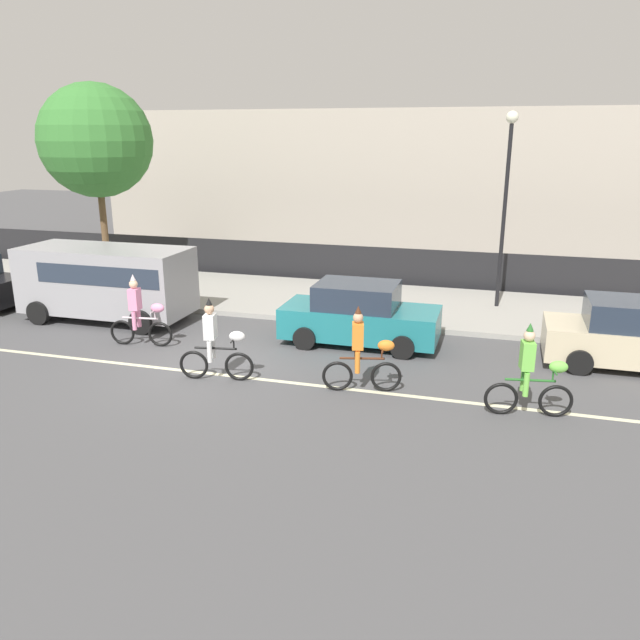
{
  "coord_description": "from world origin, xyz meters",
  "views": [
    {
      "loc": [
        6.47,
        -12.81,
        5.37
      ],
      "look_at": [
        2.4,
        1.2,
        1.0
      ],
      "focal_mm": 35.0,
      "sensor_mm": 36.0,
      "label": 1
    }
  ],
  "objects_px": {
    "parade_cyclist_zebra": "(216,344)",
    "parked_car_teal": "(359,315)",
    "parade_cyclist_pink": "(140,315)",
    "parade_cyclist_orange": "(363,354)",
    "parked_car_beige": "(635,336)",
    "street_lamp_post": "(507,182)",
    "parked_van_grey": "(109,278)",
    "parade_cyclist_lime": "(531,376)"
  },
  "relations": [
    {
      "from": "parked_car_beige",
      "to": "street_lamp_post",
      "type": "relative_size",
      "value": 0.7
    },
    {
      "from": "parade_cyclist_zebra",
      "to": "parked_car_beige",
      "type": "distance_m",
      "value": 9.81
    },
    {
      "from": "parked_car_beige",
      "to": "parade_cyclist_pink",
      "type": "bearing_deg",
      "value": -171.29
    },
    {
      "from": "parade_cyclist_zebra",
      "to": "parked_car_beige",
      "type": "bearing_deg",
      "value": 20.81
    },
    {
      "from": "parade_cyclist_orange",
      "to": "parade_cyclist_lime",
      "type": "xyz_separation_m",
      "value": [
        3.43,
        -0.29,
        0.0
      ]
    },
    {
      "from": "parked_van_grey",
      "to": "parked_car_teal",
      "type": "xyz_separation_m",
      "value": [
        7.61,
        -0.08,
        -0.5
      ]
    },
    {
      "from": "parade_cyclist_pink",
      "to": "parked_van_grey",
      "type": "bearing_deg",
      "value": 139.44
    },
    {
      "from": "parade_cyclist_pink",
      "to": "parade_cyclist_zebra",
      "type": "distance_m",
      "value": 3.35
    },
    {
      "from": "street_lamp_post",
      "to": "parade_cyclist_pink",
      "type": "bearing_deg",
      "value": -145.5
    },
    {
      "from": "parked_car_teal",
      "to": "parade_cyclist_lime",
      "type": "bearing_deg",
      "value": -39.04
    },
    {
      "from": "parade_cyclist_orange",
      "to": "parked_car_beige",
      "type": "bearing_deg",
      "value": 28.66
    },
    {
      "from": "parade_cyclist_zebra",
      "to": "parked_car_beige",
      "type": "relative_size",
      "value": 0.47
    },
    {
      "from": "parade_cyclist_lime",
      "to": "parked_car_beige",
      "type": "height_order",
      "value": "parade_cyclist_lime"
    },
    {
      "from": "parade_cyclist_pink",
      "to": "parade_cyclist_zebra",
      "type": "relative_size",
      "value": 1.0
    },
    {
      "from": "parade_cyclist_orange",
      "to": "parked_car_beige",
      "type": "xyz_separation_m",
      "value": [
        5.87,
        3.21,
        -0.06
      ]
    },
    {
      "from": "parade_cyclist_lime",
      "to": "parade_cyclist_orange",
      "type": "bearing_deg",
      "value": 175.16
    },
    {
      "from": "parade_cyclist_zebra",
      "to": "parade_cyclist_orange",
      "type": "bearing_deg",
      "value": 4.81
    },
    {
      "from": "parade_cyclist_orange",
      "to": "parked_car_teal",
      "type": "bearing_deg",
      "value": 104.01
    },
    {
      "from": "parade_cyclist_lime",
      "to": "street_lamp_post",
      "type": "bearing_deg",
      "value": 95.44
    },
    {
      "from": "parked_car_beige",
      "to": "parked_car_teal",
      "type": "distance_m",
      "value": 6.65
    },
    {
      "from": "parade_cyclist_zebra",
      "to": "parade_cyclist_lime",
      "type": "bearing_deg",
      "value": -0.11
    },
    {
      "from": "parade_cyclist_orange",
      "to": "parked_car_teal",
      "type": "relative_size",
      "value": 0.47
    },
    {
      "from": "parade_cyclist_pink",
      "to": "parade_cyclist_orange",
      "type": "relative_size",
      "value": 1.0
    },
    {
      "from": "parade_cyclist_pink",
      "to": "parked_car_teal",
      "type": "distance_m",
      "value": 5.73
    },
    {
      "from": "parade_cyclist_zebra",
      "to": "parked_car_teal",
      "type": "relative_size",
      "value": 0.47
    },
    {
      "from": "parked_van_grey",
      "to": "parked_car_beige",
      "type": "relative_size",
      "value": 1.22
    },
    {
      "from": "parked_car_teal",
      "to": "street_lamp_post",
      "type": "height_order",
      "value": "street_lamp_post"
    },
    {
      "from": "parade_cyclist_lime",
      "to": "parked_car_teal",
      "type": "bearing_deg",
      "value": 140.96
    },
    {
      "from": "parade_cyclist_zebra",
      "to": "parked_van_grey",
      "type": "distance_m",
      "value": 6.18
    },
    {
      "from": "parade_cyclist_lime",
      "to": "parked_car_beige",
      "type": "xyz_separation_m",
      "value": [
        2.44,
        3.5,
        -0.06
      ]
    },
    {
      "from": "street_lamp_post",
      "to": "parade_cyclist_lime",
      "type": "bearing_deg",
      "value": -84.56
    },
    {
      "from": "parade_cyclist_zebra",
      "to": "street_lamp_post",
      "type": "xyz_separation_m",
      "value": [
        5.99,
        7.76,
        3.15
      ]
    },
    {
      "from": "parade_cyclist_orange",
      "to": "parade_cyclist_lime",
      "type": "distance_m",
      "value": 3.44
    },
    {
      "from": "parked_van_grey",
      "to": "parked_car_beige",
      "type": "xyz_separation_m",
      "value": [
        14.26,
        0.01,
        -0.5
      ]
    },
    {
      "from": "parade_cyclist_pink",
      "to": "parked_van_grey",
      "type": "relative_size",
      "value": 0.38
    },
    {
      "from": "parade_cyclist_zebra",
      "to": "parade_cyclist_lime",
      "type": "xyz_separation_m",
      "value": [
        6.73,
        -0.01,
        0.0
      ]
    },
    {
      "from": "parade_cyclist_orange",
      "to": "parade_cyclist_lime",
      "type": "bearing_deg",
      "value": -4.84
    },
    {
      "from": "parade_cyclist_zebra",
      "to": "parked_car_beige",
      "type": "xyz_separation_m",
      "value": [
        9.17,
        3.48,
        -0.06
      ]
    },
    {
      "from": "parade_cyclist_pink",
      "to": "parade_cyclist_lime",
      "type": "xyz_separation_m",
      "value": [
        9.66,
        -1.64,
        0.0
      ]
    },
    {
      "from": "parked_car_beige",
      "to": "street_lamp_post",
      "type": "height_order",
      "value": "street_lamp_post"
    },
    {
      "from": "parked_car_teal",
      "to": "parked_van_grey",
      "type": "bearing_deg",
      "value": 179.39
    },
    {
      "from": "parked_car_beige",
      "to": "parked_car_teal",
      "type": "height_order",
      "value": "same"
    }
  ]
}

